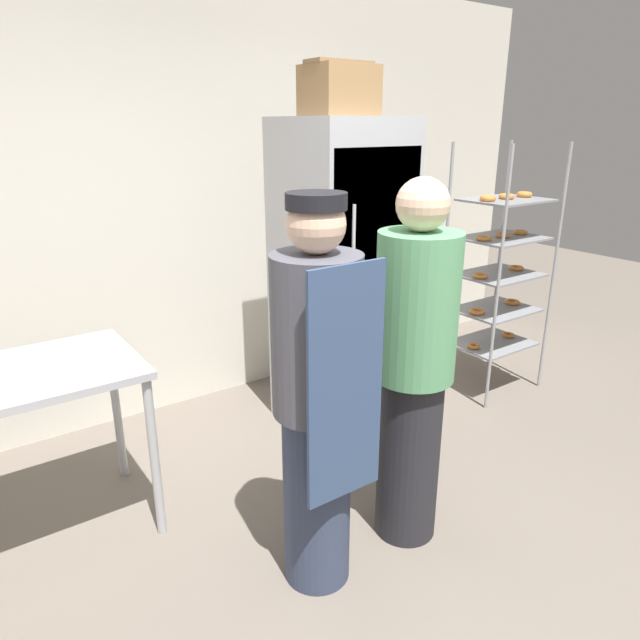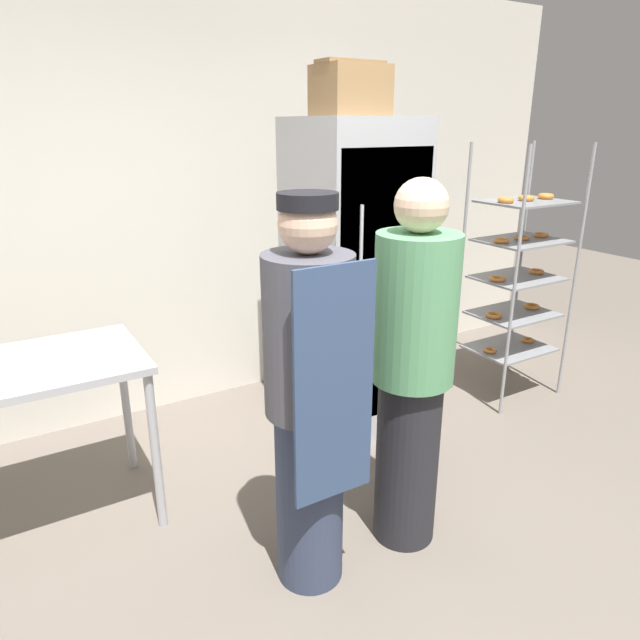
% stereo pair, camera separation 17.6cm
% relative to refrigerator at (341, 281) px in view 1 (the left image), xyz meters
% --- Properties ---
extents(ground_plane, '(14.00, 14.00, 0.00)m').
position_rel_refrigerator_xyz_m(ground_plane, '(-0.70, -1.49, -0.97)').
color(ground_plane, '#6B6056').
extents(back_wall, '(6.40, 0.12, 2.84)m').
position_rel_refrigerator_xyz_m(back_wall, '(-0.70, 0.92, 0.45)').
color(back_wall, silver).
rests_on(back_wall, ground_plane).
extents(refrigerator, '(0.67, 0.70, 1.93)m').
position_rel_refrigerator_xyz_m(refrigerator, '(0.00, 0.00, 0.00)').
color(refrigerator, '#ADAFB5').
rests_on(refrigerator, ground_plane).
extents(baking_rack, '(0.64, 0.50, 1.78)m').
position_rel_refrigerator_xyz_m(baking_rack, '(1.24, -0.23, -0.07)').
color(baking_rack, '#93969B').
rests_on(baking_rack, ground_plane).
extents(cardboard_storage_box, '(0.37, 0.30, 0.28)m').
position_rel_refrigerator_xyz_m(cardboard_storage_box, '(-0.09, -0.08, 1.10)').
color(cardboard_storage_box, '#937047').
rests_on(cardboard_storage_box, refrigerator).
extents(person_baker, '(0.35, 0.37, 1.67)m').
position_rel_refrigerator_xyz_m(person_baker, '(-0.92, -1.06, -0.10)').
color(person_baker, '#333D56').
rests_on(person_baker, ground_plane).
extents(person_customer, '(0.36, 0.36, 1.70)m').
position_rel_refrigerator_xyz_m(person_customer, '(-0.40, -1.07, -0.10)').
color(person_customer, '#232328').
rests_on(person_customer, ground_plane).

